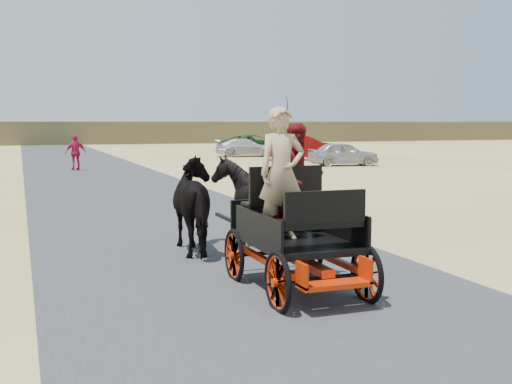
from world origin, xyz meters
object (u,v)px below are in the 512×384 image
object	(u,v)px
pedestrian	(76,153)
car_d	(253,144)
horse_left	(200,205)
car_a	(343,154)
car_c	(246,148)
carriage	(296,264)
car_b	(304,148)
horse_right	(258,202)

from	to	relation	value
pedestrian	car_d	world-z (taller)	pedestrian
horse_left	pedestrian	size ratio (longest dim) A/B	1.16
car_a	pedestrian	bearing A→B (deg)	93.06
car_a	car_d	bearing A→B (deg)	7.57
pedestrian	car_c	world-z (taller)	pedestrian
horse_left	pedestrian	distance (m)	21.06
horse_left	pedestrian	xyz separation A→B (m)	(-0.45, 21.05, 0.02)
carriage	car_b	distance (m)	30.88
car_a	car_c	distance (m)	10.59
horse_right	car_d	bearing A→B (deg)	-109.85
car_c	horse_left	bearing A→B (deg)	168.79
horse_right	car_a	world-z (taller)	horse_right
pedestrian	car_c	bearing A→B (deg)	-156.34
carriage	pedestrian	distance (m)	24.08
horse_left	horse_right	xyz separation A→B (m)	(1.10, 0.00, 0.00)
car_d	pedestrian	bearing A→B (deg)	116.74
carriage	pedestrian	size ratio (longest dim) A/B	1.39
horse_left	car_d	xyz separation A→B (m)	(13.63, 34.71, -0.16)
horse_left	car_c	xyz separation A→B (m)	(11.42, 30.07, -0.25)
horse_right	car_c	bearing A→B (deg)	-108.94
horse_left	car_c	distance (m)	32.17
carriage	car_c	xyz separation A→B (m)	(10.87, 33.07, 0.24)
car_b	car_d	bearing A→B (deg)	15.57
horse_left	car_a	xyz separation A→B (m)	(13.29, 19.65, -0.21)
horse_left	horse_right	distance (m)	1.10
car_d	horse_right	bearing A→B (deg)	142.76
car_a	car_d	size ratio (longest dim) A/B	0.76
pedestrian	car_d	xyz separation A→B (m)	(14.08, 13.66, -0.18)
carriage	car_a	size ratio (longest dim) A/B	0.64
carriage	horse_left	xyz separation A→B (m)	(-0.55, 3.00, 0.49)
horse_right	pedestrian	bearing A→B (deg)	-85.80
pedestrian	car_a	xyz separation A→B (m)	(13.73, -1.40, -0.22)
carriage	car_a	xyz separation A→B (m)	(12.74, 22.65, 0.28)
horse_left	horse_right	bearing A→B (deg)	-180.00
horse_right	car_c	distance (m)	31.79
car_a	horse_left	bearing A→B (deg)	154.83
horse_right	car_a	size ratio (longest dim) A/B	0.45
horse_left	car_b	xyz separation A→B (m)	(13.43, 25.06, -0.08)
car_d	car_c	bearing A→B (deg)	137.07
horse_right	pedestrian	xyz separation A→B (m)	(-1.55, 21.05, 0.01)
horse_left	carriage	bearing A→B (deg)	100.39
carriage	horse_right	world-z (taller)	horse_right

